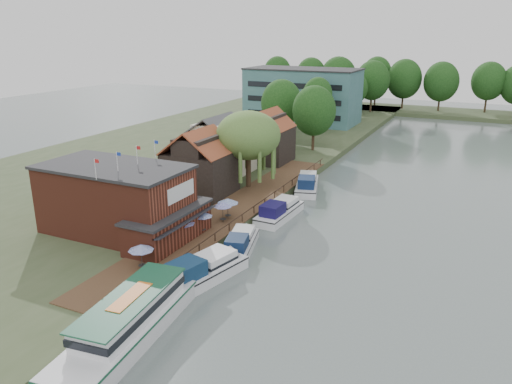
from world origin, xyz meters
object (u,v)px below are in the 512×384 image
at_px(swan, 168,309).
at_px(umbrella_2, 202,222).
at_px(cottage_b, 218,144).
at_px(pub, 131,202).
at_px(cruiser_2, 279,209).
at_px(cruiser_1, 240,241).
at_px(cottage_c, 268,136).
at_px(cruiser_3, 307,182).
at_px(tour_boat, 126,321).
at_px(umbrella_3, 223,212).
at_px(umbrella_4, 228,208).
at_px(cottage_a, 200,162).
at_px(cruiser_0, 202,268).
at_px(umbrella_1, 183,230).
at_px(willow, 248,150).
at_px(umbrella_0, 142,257).
at_px(hotel_block, 302,95).

bearing_deg(swan, umbrella_2, 109.77).
bearing_deg(cottage_b, pub, -80.91).
distance_m(cruiser_2, swan, 23.09).
bearing_deg(cruiser_1, cottage_c, 94.25).
xyz_separation_m(cruiser_3, tour_boat, (0.60, -39.22, 0.41)).
bearing_deg(cruiser_3, umbrella_3, -116.81).
height_order(cottage_b, tour_boat, cottage_b).
distance_m(cottage_b, umbrella_4, 20.20).
height_order(cottage_a, cruiser_2, cottage_a).
bearing_deg(cruiser_0, umbrella_1, 149.56).
xyz_separation_m(umbrella_2, tour_boat, (4.29, -17.42, -0.67)).
bearing_deg(cottage_a, umbrella_3, -45.69).
distance_m(willow, cruiser_0, 25.64).
xyz_separation_m(umbrella_0, cruiser_0, (4.91, 2.10, -0.98)).
bearing_deg(umbrella_4, cruiser_0, -71.59).
height_order(cruiser_1, tour_boat, tour_boat).
height_order(pub, tour_boat, pub).
distance_m(cottage_a, umbrella_2, 14.08).
height_order(umbrella_1, swan, umbrella_1).
xyz_separation_m(pub, hotel_block, (-8.00, 71.00, 2.50)).
distance_m(hotel_block, umbrella_0, 78.57).
distance_m(hotel_block, tour_boat, 87.24).
height_order(pub, umbrella_2, pub).
bearing_deg(tour_boat, umbrella_0, 114.20).
relative_size(umbrella_0, swan, 5.40).
xyz_separation_m(cottage_a, umbrella_1, (6.78, -14.25, -2.96)).
bearing_deg(cottage_c, cottage_a, -93.01).
xyz_separation_m(umbrella_3, cruiser_0, (4.03, -11.03, -0.98)).
bearing_deg(cruiser_2, hotel_block, 110.46).
distance_m(cottage_c, swan, 45.28).
xyz_separation_m(umbrella_2, swan, (4.67, -13.00, -2.07)).
xyz_separation_m(pub, willow, (3.50, 20.00, 1.56)).
xyz_separation_m(cottage_b, cruiser_3, (14.08, 0.18, -4.04)).
bearing_deg(tour_boat, pub, 120.56).
bearing_deg(cruiser_2, cruiser_0, -87.75).
xyz_separation_m(hotel_block, cottage_b, (4.00, -46.00, -1.90)).
distance_m(cruiser_2, cruiser_3, 11.76).
bearing_deg(cruiser_1, umbrella_2, 163.01).
bearing_deg(cottage_b, umbrella_0, -72.27).
bearing_deg(hotel_block, umbrella_2, -77.99).
bearing_deg(cottage_c, swan, -75.77).
bearing_deg(cruiser_2, pub, -126.70).
bearing_deg(cruiser_2, umbrella_2, -111.78).
relative_size(hotel_block, umbrella_1, 10.51).
bearing_deg(cruiser_3, cruiser_1, -104.50).
distance_m(hotel_block, cottage_b, 46.21).
xyz_separation_m(cottage_b, umbrella_2, (10.39, -21.62, -2.96)).
height_order(cottage_a, willow, willow).
bearing_deg(cruiser_2, cottage_c, 120.20).
xyz_separation_m(cottage_c, umbrella_4, (6.80, -25.81, -2.96)).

